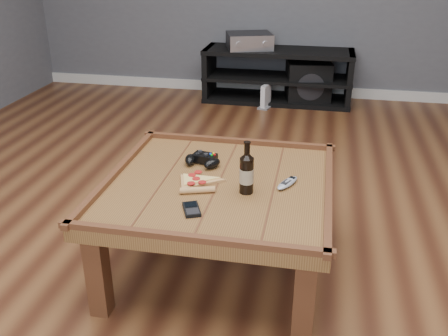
% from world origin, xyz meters
% --- Properties ---
extents(ground, '(6.00, 6.00, 0.00)m').
position_xyz_m(ground, '(0.00, 0.00, 0.00)').
color(ground, '#401F12').
rests_on(ground, ground).
extents(baseboard, '(5.00, 0.02, 0.10)m').
position_xyz_m(baseboard, '(0.00, 2.99, 0.05)').
color(baseboard, silver).
rests_on(baseboard, ground).
extents(coffee_table, '(1.03, 1.03, 0.48)m').
position_xyz_m(coffee_table, '(0.00, 0.00, 0.39)').
color(coffee_table, brown).
rests_on(coffee_table, ground).
extents(media_console, '(1.40, 0.45, 0.50)m').
position_xyz_m(media_console, '(0.00, 2.75, 0.25)').
color(media_console, black).
rests_on(media_console, ground).
extents(beer_bottle, '(0.06, 0.06, 0.23)m').
position_xyz_m(beer_bottle, '(0.14, -0.07, 0.54)').
color(beer_bottle, black).
rests_on(beer_bottle, coffee_table).
extents(game_controller, '(0.20, 0.15, 0.05)m').
position_xyz_m(game_controller, '(-0.12, 0.18, 0.48)').
color(game_controller, black).
rests_on(game_controller, coffee_table).
extents(pizza_slice, '(0.24, 0.31, 0.03)m').
position_xyz_m(pizza_slice, '(-0.09, -0.03, 0.46)').
color(pizza_slice, tan).
rests_on(pizza_slice, coffee_table).
extents(smartphone, '(0.10, 0.13, 0.02)m').
position_xyz_m(smartphone, '(-0.05, -0.27, 0.46)').
color(smartphone, black).
rests_on(smartphone, coffee_table).
extents(remote_control, '(0.11, 0.16, 0.02)m').
position_xyz_m(remote_control, '(0.31, 0.03, 0.46)').
color(remote_control, '#91949D').
rests_on(remote_control, coffee_table).
extents(av_receiver, '(0.49, 0.45, 0.14)m').
position_xyz_m(av_receiver, '(-0.28, 2.74, 0.57)').
color(av_receiver, black).
rests_on(av_receiver, media_console).
extents(subwoofer, '(0.46, 0.46, 0.40)m').
position_xyz_m(subwoofer, '(0.29, 2.78, 0.20)').
color(subwoofer, black).
rests_on(subwoofer, ground).
extents(game_console, '(0.14, 0.19, 0.22)m').
position_xyz_m(game_console, '(-0.08, 2.52, 0.10)').
color(game_console, gray).
rests_on(game_console, ground).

